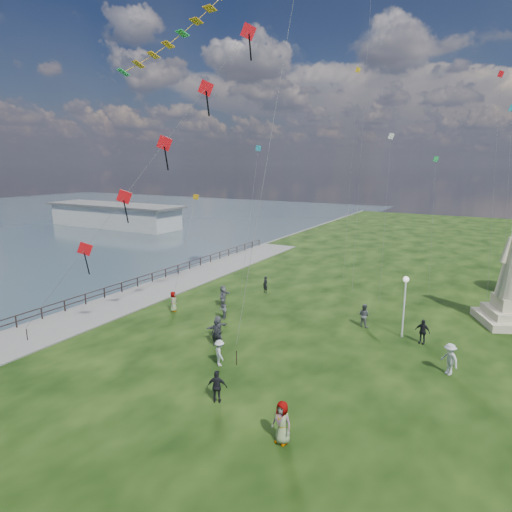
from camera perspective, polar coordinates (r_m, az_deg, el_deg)
The scene contains 17 objects.
waterfront at distance 39.97m, azimuth -17.41°, elevation -5.42°, with size 200.00×200.00×1.51m.
pier_pavilion at distance 88.17m, azimuth -18.38°, elevation 5.20°, with size 30.00×8.00×4.40m.
lamppost at distance 30.53m, azimuth 19.24°, elevation -4.76°, with size 0.40×0.40×4.30m.
person_0 at distance 28.32m, azimuth -5.32°, elevation -10.21°, with size 0.64×0.42×1.76m, color black.
person_1 at distance 33.01m, azimuth -4.47°, elevation -7.07°, with size 0.76×0.47×1.56m, color #595960.
person_2 at distance 25.81m, azimuth -4.88°, elevation -12.73°, with size 1.02×0.53×1.58m, color silver.
person_3 at distance 22.22m, azimuth -5.21°, elevation -16.96°, with size 0.99×0.51×1.69m, color black.
person_4 at distance 19.43m, azimuth 3.50°, elevation -21.27°, with size 0.93×0.57×1.90m, color #595960.
person_5 at distance 35.87m, azimuth -4.38°, elevation -5.30°, with size 1.64×0.71×1.76m, color #595960.
person_6 at distance 39.32m, azimuth 1.26°, elevation -3.85°, with size 0.57×0.37×1.56m, color black.
person_7 at distance 32.36m, azimuth 14.19°, elevation -7.68°, with size 0.83×0.51×1.72m, color #595960.
person_8 at distance 26.98m, azimuth 24.39°, elevation -12.40°, with size 1.18×0.61×1.83m, color silver.
person_9 at distance 30.64m, azimuth 21.31°, elevation -9.35°, with size 0.98×0.50×1.66m, color black.
person_10 at distance 35.15m, azimuth -10.96°, elevation -5.98°, with size 0.80×0.49×1.64m, color #595960.
person_11 at distance 29.26m, azimuth -5.10°, elevation -9.52°, with size 1.56×0.67×1.69m, color #595960.
red_kite_train at distance 28.61m, azimuth -12.60°, elevation 13.52°, with size 12.42×9.35×20.16m.
small_kites at distance 41.62m, azimuth 15.56°, elevation 14.76°, with size 26.56×19.15×30.59m.
Camera 1 is at (12.99, -16.77, 11.66)m, focal length 30.00 mm.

